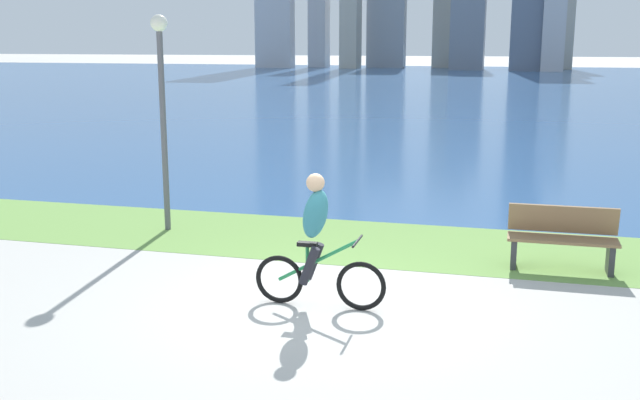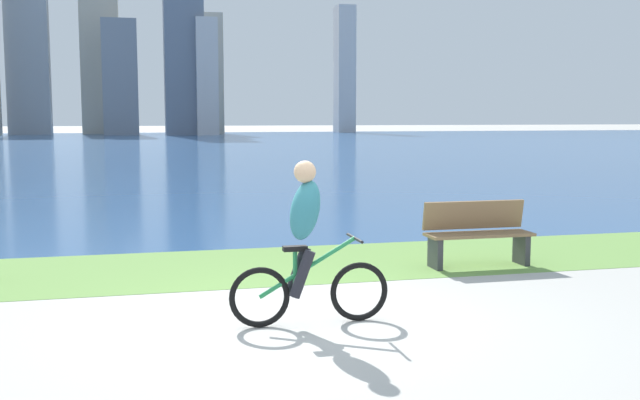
{
  "view_description": "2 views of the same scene",
  "coord_description": "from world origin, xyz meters",
  "views": [
    {
      "loc": [
        2.15,
        -8.35,
        3.18
      ],
      "look_at": [
        -0.18,
        0.59,
        1.19
      ],
      "focal_mm": 41.58,
      "sensor_mm": 36.0,
      "label": 1
    },
    {
      "loc": [
        -1.67,
        -7.23,
        2.09
      ],
      "look_at": [
        0.22,
        0.48,
        1.19
      ],
      "focal_mm": 42.08,
      "sensor_mm": 36.0,
      "label": 2
    }
  ],
  "objects": [
    {
      "name": "ground_plane",
      "position": [
        0.0,
        0.0,
        0.0
      ],
      "size": [
        300.0,
        300.0,
        0.0
      ],
      "primitive_type": "plane",
      "color": "#B2AFA8"
    },
    {
      "name": "grass_strip_bayside",
      "position": [
        0.0,
        2.98,
        0.0
      ],
      "size": [
        120.0,
        2.72,
        0.01
      ],
      "primitive_type": "cube",
      "color": "#6B9947",
      "rests_on": "ground"
    },
    {
      "name": "bay_water_surface",
      "position": [
        0.0,
        46.17,
        0.0
      ],
      "size": [
        300.0,
        83.65,
        0.0
      ],
      "primitive_type": "cube",
      "color": "#2D568C",
      "rests_on": "ground"
    },
    {
      "name": "cyclist_lead",
      "position": [
        -0.05,
        -0.06,
        0.83
      ],
      "size": [
        1.63,
        0.52,
        1.65
      ],
      "color": "black",
      "rests_on": "ground"
    },
    {
      "name": "bench_near_path",
      "position": [
        2.91,
        2.26,
        0.45
      ],
      "size": [
        1.5,
        0.47,
        0.9
      ],
      "color": "olive",
      "rests_on": "ground"
    },
    {
      "name": "lamppost_tall",
      "position": [
        -3.49,
        2.92,
        2.38
      ],
      "size": [
        0.28,
        0.28,
        3.6
      ],
      "color": "#595960",
      "rests_on": "ground"
    }
  ]
}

